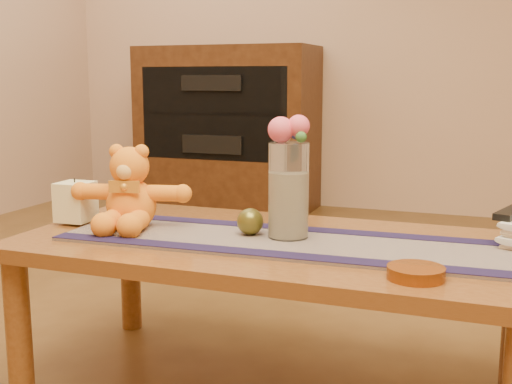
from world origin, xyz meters
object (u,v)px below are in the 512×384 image
at_px(bronze_ball, 250,222).
at_px(tv_remote, 511,213).
at_px(amber_dish, 416,273).
at_px(pillar_candle, 76,202).
at_px(teddy_bear, 131,188).
at_px(glass_vase, 288,190).
at_px(book_bottom, 510,239).

distance_m(bronze_ball, tv_remote, 0.70).
bearing_deg(amber_dish, pillar_candle, 168.74).
relative_size(pillar_candle, tv_remote, 0.74).
xyz_separation_m(teddy_bear, tv_remote, (1.04, 0.20, -0.04)).
bearing_deg(pillar_candle, tv_remote, 8.98).
bearing_deg(amber_dish, glass_vase, 147.60).
relative_size(teddy_bear, amber_dish, 2.62).
distance_m(teddy_bear, book_bottom, 1.07).
xyz_separation_m(teddy_bear, glass_vase, (0.48, 0.03, 0.02)).
height_order(bronze_ball, book_bottom, bronze_ball).
relative_size(tv_remote, amber_dish, 1.25).
bearing_deg(pillar_candle, amber_dish, -11.26).
bearing_deg(glass_vase, tv_remote, 16.38).
xyz_separation_m(pillar_candle, book_bottom, (1.24, 0.21, -0.06)).
distance_m(pillar_candle, bronze_ball, 0.57).
bearing_deg(amber_dish, book_bottom, 64.61).
bearing_deg(amber_dish, bronze_ball, 154.75).
bearing_deg(glass_vase, bronze_ball, -174.56).
distance_m(book_bottom, amber_dish, 0.46).
xyz_separation_m(pillar_candle, tv_remote, (1.24, 0.20, 0.02)).
distance_m(tv_remote, amber_dish, 0.45).
bearing_deg(book_bottom, teddy_bear, -154.40).
xyz_separation_m(pillar_candle, glass_vase, (0.67, 0.03, 0.07)).
bearing_deg(glass_vase, teddy_bear, -176.34).
bearing_deg(pillar_candle, book_bottom, 9.38).
distance_m(book_bottom, tv_remote, 0.08).
distance_m(teddy_bear, pillar_candle, 0.20).
xyz_separation_m(glass_vase, amber_dish, (0.37, -0.24, -0.12)).
bearing_deg(bronze_ball, book_bottom, 15.38).
bearing_deg(teddy_bear, amber_dish, -26.67).
bearing_deg(amber_dish, teddy_bear, 166.30).
height_order(glass_vase, bronze_ball, glass_vase).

